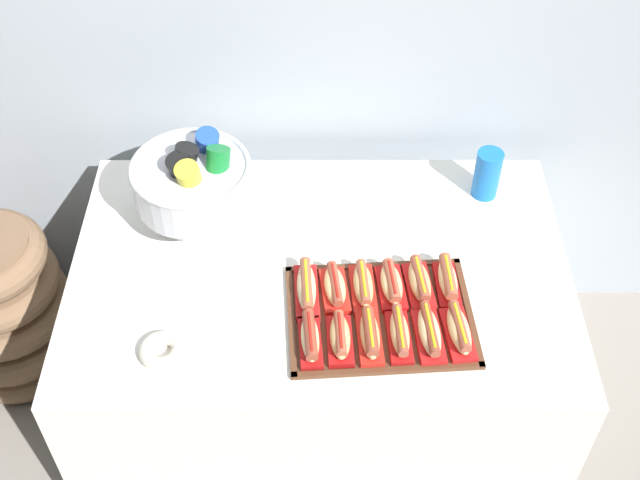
# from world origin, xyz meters

# --- Properties ---
(ground_plane) EXTENTS (10.00, 10.00, 0.00)m
(ground_plane) POSITION_xyz_m (0.00, 0.00, 0.00)
(ground_plane) COLOR gray
(buffet_table) EXTENTS (1.37, 0.90, 0.76)m
(buffet_table) POSITION_xyz_m (0.00, 0.00, 0.40)
(buffet_table) COLOR white
(buffet_table) RESTS_ON ground_plane
(floor_vase) EXTENTS (0.47, 0.47, 1.10)m
(floor_vase) POSITION_xyz_m (-1.06, 0.24, 0.29)
(floor_vase) COLOR brown
(floor_vase) RESTS_ON ground_plane
(serving_tray) EXTENTS (0.50, 0.39, 0.01)m
(serving_tray) POSITION_xyz_m (0.16, -0.17, 0.76)
(serving_tray) COLOR #56331E
(serving_tray) RESTS_ON buffet_table
(hot_dog_0) EXTENTS (0.07, 0.16, 0.06)m
(hot_dog_0) POSITION_xyz_m (-0.02, -0.27, 0.79)
(hot_dog_0) COLOR #B21414
(hot_dog_0) RESTS_ON serving_tray
(hot_dog_1) EXTENTS (0.07, 0.15, 0.06)m
(hot_dog_1) POSITION_xyz_m (0.05, -0.26, 0.79)
(hot_dog_1) COLOR #B21414
(hot_dog_1) RESTS_ON serving_tray
(hot_dog_2) EXTENTS (0.07, 0.17, 0.06)m
(hot_dog_2) POSITION_xyz_m (0.12, -0.26, 0.79)
(hot_dog_2) COLOR red
(hot_dog_2) RESTS_ON serving_tray
(hot_dog_3) EXTENTS (0.07, 0.16, 0.06)m
(hot_dog_3) POSITION_xyz_m (0.20, -0.25, 0.79)
(hot_dog_3) COLOR #B21414
(hot_dog_3) RESTS_ON serving_tray
(hot_dog_4) EXTENTS (0.08, 0.18, 0.06)m
(hot_dog_4) POSITION_xyz_m (0.27, -0.25, 0.79)
(hot_dog_4) COLOR red
(hot_dog_4) RESTS_ON serving_tray
(hot_dog_5) EXTENTS (0.08, 0.17, 0.06)m
(hot_dog_5) POSITION_xyz_m (0.35, -0.24, 0.79)
(hot_dog_5) COLOR red
(hot_dog_5) RESTS_ON serving_tray
(hot_dog_6) EXTENTS (0.07, 0.19, 0.06)m
(hot_dog_6) POSITION_xyz_m (-0.04, -0.10, 0.79)
(hot_dog_6) COLOR red
(hot_dog_6) RESTS_ON serving_tray
(hot_dog_7) EXTENTS (0.09, 0.16, 0.06)m
(hot_dog_7) POSITION_xyz_m (0.04, -0.10, 0.79)
(hot_dog_7) COLOR red
(hot_dog_7) RESTS_ON serving_tray
(hot_dog_8) EXTENTS (0.07, 0.17, 0.06)m
(hot_dog_8) POSITION_xyz_m (0.11, -0.09, 0.79)
(hot_dog_8) COLOR red
(hot_dog_8) RESTS_ON serving_tray
(hot_dog_9) EXTENTS (0.08, 0.16, 0.06)m
(hot_dog_9) POSITION_xyz_m (0.19, -0.09, 0.79)
(hot_dog_9) COLOR #B21414
(hot_dog_9) RESTS_ON serving_tray
(hot_dog_10) EXTENTS (0.08, 0.17, 0.06)m
(hot_dog_10) POSITION_xyz_m (0.26, -0.08, 0.79)
(hot_dog_10) COLOR red
(hot_dog_10) RESTS_ON serving_tray
(hot_dog_11) EXTENTS (0.06, 0.16, 0.06)m
(hot_dog_11) POSITION_xyz_m (0.34, -0.08, 0.80)
(hot_dog_11) COLOR #B21414
(hot_dog_11) RESTS_ON serving_tray
(punch_bowl) EXTENTS (0.33, 0.33, 0.27)m
(punch_bowl) POSITION_xyz_m (-0.35, 0.18, 0.92)
(punch_bowl) COLOR silver
(punch_bowl) RESTS_ON buffet_table
(cup_stack) EXTENTS (0.08, 0.08, 0.16)m
(cup_stack) POSITION_xyz_m (0.49, 0.30, 0.84)
(cup_stack) COLOR blue
(cup_stack) RESTS_ON buffet_table
(donut) EXTENTS (0.12, 0.12, 0.04)m
(donut) POSITION_xyz_m (-0.39, -0.29, 0.78)
(donut) COLOR silver
(donut) RESTS_ON buffet_table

